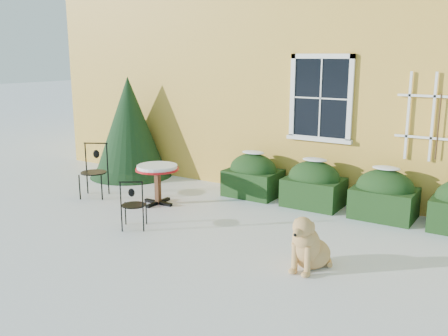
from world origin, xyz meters
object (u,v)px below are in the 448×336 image
Objects in this scene: evergreen_shrub at (130,137)px; bistro_table at (157,172)px; patio_chair_far at (94,170)px; dog at (308,247)px; patio_chair_near at (133,204)px.

bistro_table is at bearing -35.33° from evergreen_shrub.
patio_chair_far reaches higher than dog.
evergreen_shrub reaches higher than patio_chair_far.
evergreen_shrub is at bearing 80.78° from patio_chair_far.
patio_chair_far is (-1.41, -0.25, -0.10)m from bistro_table.
patio_chair_far is at bearing -169.83° from bistro_table.
dog is at bearing -25.39° from evergreen_shrub.
evergreen_shrub is 3.75m from patio_chair_near.
evergreen_shrub is 2.17× the size of patio_chair_far.
evergreen_shrub is at bearing 144.67° from bistro_table.
evergreen_shrub reaches higher than patio_chair_near.
bistro_table is at bearing -18.34° from patio_chair_far.
bistro_table is 1.44m from patio_chair_far.
evergreen_shrub reaches higher than dog.
bistro_table is 0.98× the size of patio_chair_near.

